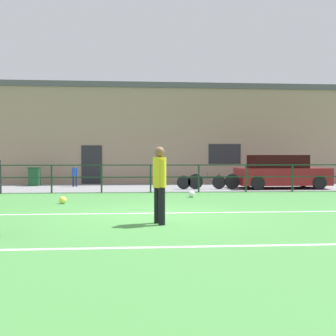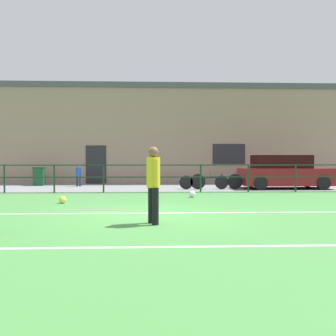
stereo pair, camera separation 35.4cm
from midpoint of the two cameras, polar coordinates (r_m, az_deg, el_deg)
ground at (r=9.20m, az=-3.00°, el=-7.40°), size 60.00×44.00×0.04m
field_line_touchline at (r=9.47m, az=-3.03°, el=-7.01°), size 36.00×0.11×0.00m
field_line_hash at (r=5.93m, az=-2.43°, el=-12.19°), size 36.00×0.11×0.00m
pavement_strip at (r=17.65m, az=-3.47°, el=-3.02°), size 48.00×5.00×0.02m
perimeter_fence at (r=15.11m, az=-3.39°, el=-0.99°), size 36.07×0.07×1.15m
clubhouse_facade at (r=21.34m, az=-3.57°, el=5.23°), size 28.00×2.56×5.56m
player_striker at (r=7.83m, az=-2.62°, el=-1.91°), size 0.29×0.43×1.65m
soccer_ball_match at (r=11.89m, az=-16.86°, el=-4.78°), size 0.23×0.23×0.23m
soccer_ball_spare at (r=13.28m, az=2.93°, el=-4.05°), size 0.24×0.24×0.24m
spectator_child at (r=18.58m, az=-14.81°, el=-0.91°), size 0.29×0.19×1.08m
parked_car_red at (r=17.72m, az=16.50°, el=-0.67°), size 4.10×1.87×1.53m
bicycle_parked_0 at (r=16.60m, az=6.52°, el=-2.05°), size 2.36×0.04×0.77m
bicycle_parked_1 at (r=16.51m, az=4.58°, el=-2.18°), size 2.21×0.04×0.72m
trash_bin_0 at (r=19.73m, az=-20.53°, el=-1.23°), size 0.54×0.46×0.94m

